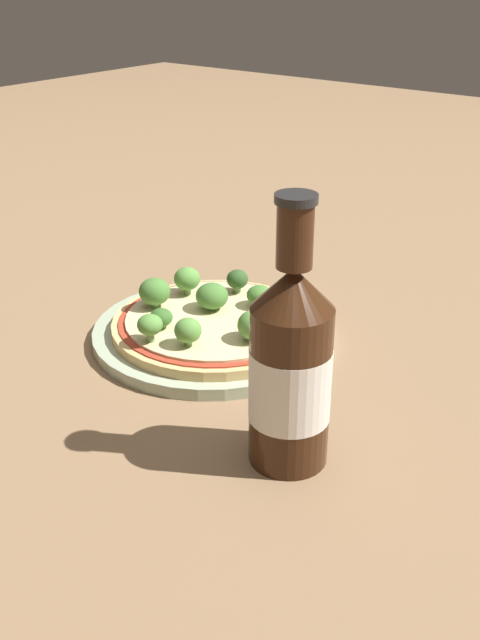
{
  "coord_description": "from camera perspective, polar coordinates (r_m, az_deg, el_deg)",
  "views": [
    {
      "loc": [
        0.44,
        -0.54,
        0.35
      ],
      "look_at": [
        0.07,
        -0.07,
        0.06
      ],
      "focal_mm": 42.0,
      "sensor_mm": 36.0,
      "label": 1
    }
  ],
  "objects": [
    {
      "name": "broccoli_floret_7",
      "position": [
        0.76,
        -6.53,
        2.17
      ],
      "size": [
        0.03,
        0.03,
        0.03
      ],
      "color": "#6B8E51",
      "rests_on": "pizza"
    },
    {
      "name": "broccoli_floret_2",
      "position": [
        0.73,
        2.64,
        0.79
      ],
      "size": [
        0.03,
        0.03,
        0.03
      ],
      "color": "#6B8E51",
      "rests_on": "pizza"
    },
    {
      "name": "broccoli_floret_5",
      "position": [
        0.69,
        1.06,
        -0.4
      ],
      "size": [
        0.03,
        0.03,
        0.03
      ],
      "color": "#6B8E51",
      "rests_on": "pizza"
    },
    {
      "name": "broccoli_floret_3",
      "position": [
        0.76,
        -2.15,
        1.83
      ],
      "size": [
        0.03,
        0.03,
        0.03
      ],
      "color": "#6B8E51",
      "rests_on": "pizza"
    },
    {
      "name": "broccoli_floret_9",
      "position": [
        0.79,
        -4.09,
        3.12
      ],
      "size": [
        0.03,
        0.03,
        0.03
      ],
      "color": "#6B8E51",
      "rests_on": "pizza"
    },
    {
      "name": "broccoli_floret_4",
      "position": [
        0.7,
        -6.88,
        -0.4
      ],
      "size": [
        0.02,
        0.02,
        0.03
      ],
      "color": "#6B8E51",
      "rests_on": "pizza"
    },
    {
      "name": "broccoli_floret_6",
      "position": [
        0.72,
        -6.04,
        0.18
      ],
      "size": [
        0.02,
        0.02,
        0.02
      ],
      "color": "#6B8E51",
      "rests_on": "pizza"
    },
    {
      "name": "broccoli_floret_1",
      "position": [
        0.79,
        -0.21,
        3.1
      ],
      "size": [
        0.02,
        0.02,
        0.03
      ],
      "color": "#6B8E51",
      "rests_on": "pizza"
    },
    {
      "name": "plate",
      "position": [
        0.76,
        -1.82,
        -1.08
      ],
      "size": [
        0.24,
        0.24,
        0.01
      ],
      "color": "#A3B293",
      "rests_on": "ground_plane"
    },
    {
      "name": "beer_bottle",
      "position": [
        0.55,
        3.87,
        -3.58
      ],
      "size": [
        0.06,
        0.06,
        0.21
      ],
      "color": "#381E0F",
      "rests_on": "ground_plane"
    },
    {
      "name": "broccoli_floret_0",
      "position": [
        0.76,
        1.51,
        1.89
      ],
      "size": [
        0.03,
        0.03,
        0.02
      ],
      "color": "#6B8E51",
      "rests_on": "pizza"
    },
    {
      "name": "ground_plane",
      "position": [
        0.78,
        -1.01,
        -0.76
      ],
      "size": [
        3.0,
        3.0,
        0.0
      ],
      "primitive_type": "plane",
      "color": "#846647"
    },
    {
      "name": "broccoli_floret_8",
      "position": [
        0.69,
        -3.99,
        -0.81
      ],
      "size": [
        0.03,
        0.03,
        0.03
      ],
      "color": "#6B8E51",
      "rests_on": "pizza"
    },
    {
      "name": "pizza",
      "position": [
        0.75,
        -1.88,
        -0.24
      ],
      "size": [
        0.21,
        0.21,
        0.01
      ],
      "color": "tan",
      "rests_on": "plate"
    }
  ]
}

